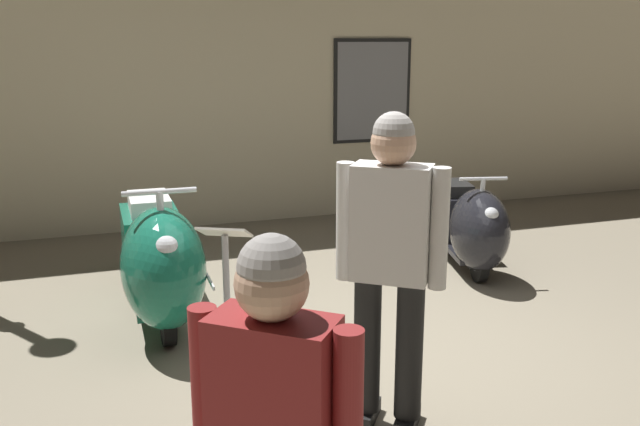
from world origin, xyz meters
TOP-DOWN VIEW (x-y plane):
  - ground_plane at (0.00, 0.00)m, footprint 60.00×60.00m
  - showroom_back_wall at (-0.17, 3.88)m, footprint 18.00×0.63m
  - scooter_0 at (-1.33, 1.01)m, footprint 0.59×1.84m
  - scooter_1 at (1.53, 1.38)m, footprint 0.79×1.62m
  - visitor_1 at (-0.29, -0.83)m, footprint 0.50×0.43m
  - info_stanchion at (-0.99, 0.17)m, footprint 0.39×0.35m

SIDE VIEW (x-z plane):
  - ground_plane at x=0.00m, z-range 0.00..0.00m
  - info_stanchion at x=-0.99m, z-range -0.09..0.90m
  - scooter_1 at x=1.53m, z-range -0.04..0.91m
  - scooter_0 at x=-1.33m, z-range -0.05..1.08m
  - visitor_1 at x=-0.29m, z-range 0.14..1.90m
  - showroom_back_wall at x=-0.17m, z-range 0.00..3.42m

